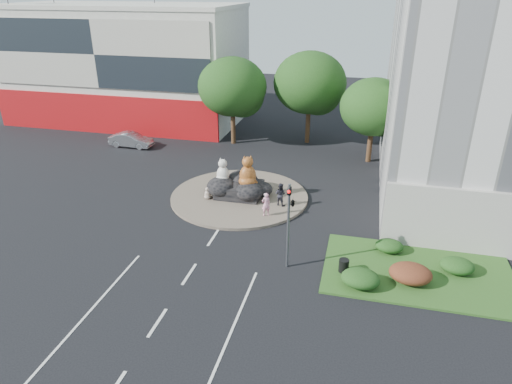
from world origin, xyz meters
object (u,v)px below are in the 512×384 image
(pedestrian_dark, at_px, (280,194))
(parked_car, at_px, (131,140))
(kitten_calico, at_px, (207,193))
(litter_bin, at_px, (344,266))
(cat_tabby, at_px, (248,171))
(cat_white, at_px, (223,170))
(pedestrian_pink, at_px, (266,204))
(kitten_white, at_px, (265,198))

(pedestrian_dark, height_order, parked_car, pedestrian_dark)
(kitten_calico, height_order, parked_car, parked_car)
(pedestrian_dark, relative_size, parked_car, 0.39)
(litter_bin, bearing_deg, cat_tabby, 133.53)
(cat_white, relative_size, parked_car, 0.45)
(pedestrian_pink, bearing_deg, litter_bin, 106.34)
(cat_white, relative_size, litter_bin, 2.55)
(kitten_white, xyz_separation_m, parked_car, (-15.30, 9.26, 0.12))
(cat_tabby, height_order, kitten_calico, cat_tabby)
(cat_white, height_order, kitten_white, cat_white)
(cat_tabby, distance_m, pedestrian_dark, 2.92)
(cat_tabby, height_order, parked_car, cat_tabby)
(kitten_calico, xyz_separation_m, litter_bin, (10.15, -6.82, -0.16))
(cat_tabby, xyz_separation_m, pedestrian_dark, (2.54, -0.77, -1.23))
(pedestrian_dark, bearing_deg, cat_white, 6.18)
(pedestrian_pink, bearing_deg, cat_white, -64.64)
(cat_white, bearing_deg, parked_car, 170.61)
(kitten_calico, distance_m, kitten_white, 4.20)
(pedestrian_pink, distance_m, parked_car, 19.34)
(parked_car, relative_size, litter_bin, 5.68)
(parked_car, distance_m, litter_bin, 26.88)
(kitten_white, height_order, litter_bin, kitten_white)
(kitten_calico, xyz_separation_m, parked_car, (-11.11, 9.63, 0.04))
(cat_white, distance_m, pedestrian_dark, 4.62)
(cat_tabby, relative_size, parked_car, 0.55)
(cat_white, xyz_separation_m, parked_car, (-11.97, 8.55, -1.35))
(cat_white, xyz_separation_m, cat_tabby, (1.88, -0.10, 0.21))
(kitten_white, bearing_deg, cat_white, 114.97)
(kitten_calico, relative_size, kitten_white, 1.23)
(cat_tabby, bearing_deg, litter_bin, -69.37)
(cat_white, bearing_deg, litter_bin, -14.20)
(cat_tabby, height_order, pedestrian_pink, cat_tabby)
(cat_white, height_order, parked_car, cat_white)
(pedestrian_dark, relative_size, litter_bin, 2.22)
(cat_tabby, relative_size, kitten_white, 3.11)
(kitten_calico, bearing_deg, cat_white, 63.14)
(cat_tabby, bearing_deg, cat_white, 154.18)
(cat_white, bearing_deg, pedestrian_pink, -8.59)
(cat_white, height_order, cat_tabby, cat_tabby)
(cat_white, bearing_deg, kitten_white, 14.07)
(kitten_calico, height_order, pedestrian_dark, pedestrian_dark)
(kitten_white, bearing_deg, parked_car, 95.85)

